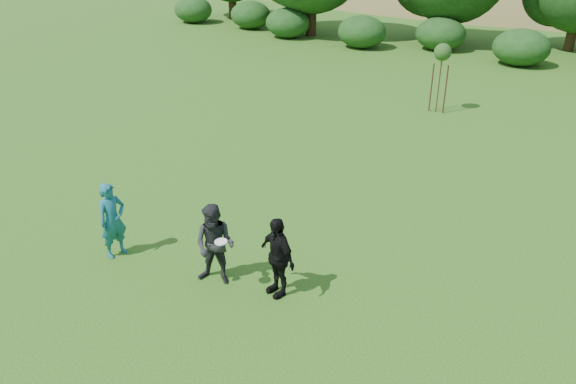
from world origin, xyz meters
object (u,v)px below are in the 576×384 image
at_px(player_teal, 113,220).
at_px(player_black, 277,257).
at_px(player_grey, 215,245).
at_px(sapling, 443,54).

xyz_separation_m(player_teal, player_black, (4.13, 0.73, -0.02)).
xyz_separation_m(player_grey, player_black, (1.37, 0.35, -0.03)).
relative_size(player_teal, player_grey, 0.99).
height_order(player_teal, player_black, player_teal).
xyz_separation_m(player_teal, player_grey, (2.75, 0.38, 0.01)).
distance_m(player_teal, player_grey, 2.78).
relative_size(player_teal, sapling, 0.66).
relative_size(player_teal, player_black, 1.02).
bearing_deg(player_black, sapling, 116.05).
xyz_separation_m(player_teal, sapling, (2.92, 14.92, 1.48)).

